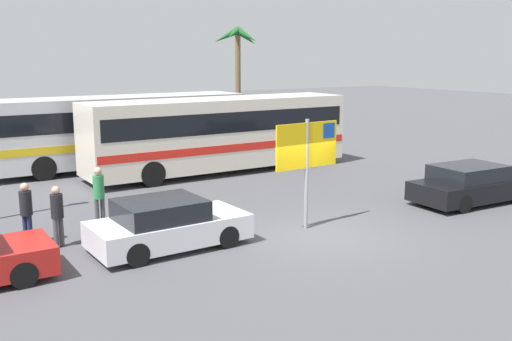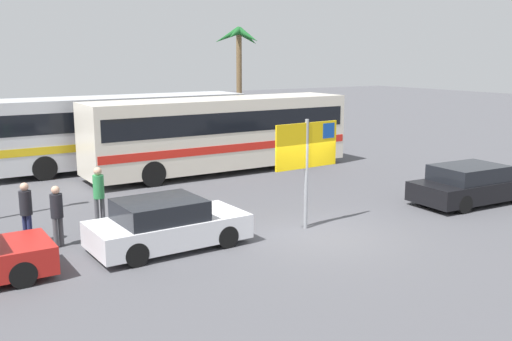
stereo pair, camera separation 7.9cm
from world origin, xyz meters
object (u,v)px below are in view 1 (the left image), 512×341
at_px(bus_rear_coach, 119,128).
at_px(car_black, 472,184).
at_px(pedestrian_near_sign, 57,212).
at_px(pedestrian_by_bus, 99,192).
at_px(pedestrian_crossing_lot, 26,209).
at_px(bus_front_coach, 219,131).
at_px(car_white, 167,225).
at_px(ferry_sign, 308,150).

distance_m(bus_rear_coach, car_black, 15.08).
distance_m(bus_rear_coach, pedestrian_near_sign, 11.33).
bearing_deg(pedestrian_by_bus, car_black, -112.94).
bearing_deg(pedestrian_crossing_lot, bus_front_coach, 5.23).
relative_size(car_white, pedestrian_crossing_lot, 2.43).
bearing_deg(pedestrian_near_sign, bus_rear_coach, 123.78).
distance_m(ferry_sign, pedestrian_by_bus, 6.20).
relative_size(bus_front_coach, car_white, 2.83).
xyz_separation_m(ferry_sign, car_white, (-4.19, 0.52, -1.69)).
xyz_separation_m(bus_front_coach, pedestrian_near_sign, (-8.48, -6.59, -0.82)).
relative_size(bus_rear_coach, car_black, 2.53).
height_order(ferry_sign, car_black, ferry_sign).
distance_m(car_black, car_white, 10.84).
xyz_separation_m(bus_rear_coach, pedestrian_near_sign, (-5.22, -10.02, -0.82)).
bearing_deg(pedestrian_crossing_lot, ferry_sign, -48.89).
bearing_deg(pedestrian_near_sign, bus_front_coach, 99.14).
height_order(bus_front_coach, car_white, bus_front_coach).
bearing_deg(ferry_sign, car_black, -8.47).
relative_size(ferry_sign, pedestrian_near_sign, 1.94).
bearing_deg(car_black, bus_rear_coach, 124.91).
distance_m(bus_rear_coach, pedestrian_by_bus, 9.59).
distance_m(car_black, pedestrian_near_sign, 13.44).
bearing_deg(ferry_sign, pedestrian_crossing_lot, 155.97).
bearing_deg(car_white, ferry_sign, -8.45).
height_order(car_white, pedestrian_near_sign, pedestrian_near_sign).
bearing_deg(pedestrian_by_bus, bus_front_coach, -56.58).
xyz_separation_m(ferry_sign, pedestrian_by_bus, (-5.07, 3.34, -1.26)).
height_order(car_black, pedestrian_crossing_lot, pedestrian_crossing_lot).
bearing_deg(pedestrian_near_sign, ferry_sign, 43.32).
bearing_deg(bus_rear_coach, car_black, -58.15).
bearing_deg(bus_front_coach, pedestrian_by_bus, -142.41).
bearing_deg(bus_rear_coach, ferry_sign, -83.67).
relative_size(car_black, pedestrian_by_bus, 2.57).
relative_size(bus_rear_coach, car_white, 2.83).
distance_m(pedestrian_crossing_lot, pedestrian_by_bus, 2.21).
distance_m(car_black, pedestrian_crossing_lot, 14.21).
height_order(bus_rear_coach, pedestrian_by_bus, bus_rear_coach).
height_order(bus_rear_coach, pedestrian_crossing_lot, bus_rear_coach).
height_order(bus_front_coach, pedestrian_by_bus, bus_front_coach).
bearing_deg(car_black, ferry_sign, 177.65).
relative_size(bus_rear_coach, pedestrian_by_bus, 6.49).
bearing_deg(car_black, bus_front_coach, 119.63).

